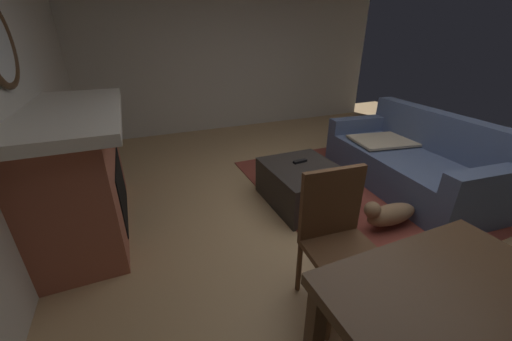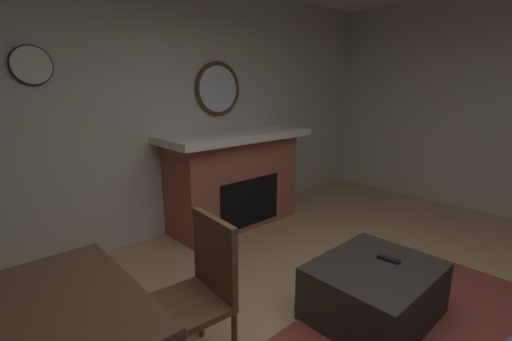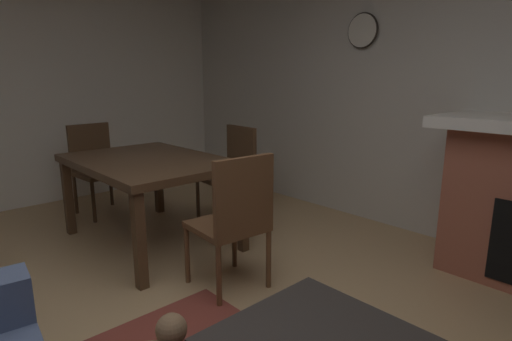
{
  "view_description": "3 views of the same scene",
  "coord_description": "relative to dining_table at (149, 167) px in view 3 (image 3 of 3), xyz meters",
  "views": [
    {
      "loc": [
        1.84,
        -1.91,
        1.67
      ],
      "look_at": [
        -0.29,
        -1.0,
        0.6
      ],
      "focal_mm": 20.45,
      "sensor_mm": 36.0,
      "label": 1
    },
    {
      "loc": [
        1.64,
        0.74,
        1.67
      ],
      "look_at": [
        -0.02,
        -1.07,
        1.07
      ],
      "focal_mm": 24.44,
      "sensor_mm": 36.0,
      "label": 2
    },
    {
      "loc": [
        -1.28,
        0.76,
        1.4
      ],
      "look_at": [
        0.48,
        -0.87,
        0.85
      ],
      "focal_mm": 28.52,
      "sensor_mm": 36.0,
      "label": 3
    }
  ],
  "objects": [
    {
      "name": "wall_back_fireplace_side",
      "position": [
        -1.78,
        -1.95,
        0.75
      ],
      "size": [
        7.75,
        0.12,
        2.82
      ],
      "primitive_type": "cube",
      "color": "beige",
      "rests_on": "ground"
    },
    {
      "name": "dining_table",
      "position": [
        0.0,
        0.0,
        0.0
      ],
      "size": [
        1.48,
        1.03,
        0.74
      ],
      "color": "#513823",
      "rests_on": "ground"
    },
    {
      "name": "dining_chair_south",
      "position": [
        -0.01,
        -0.91,
        -0.14
      ],
      "size": [
        0.47,
        0.47,
        0.93
      ],
      "color": "#513823",
      "rests_on": "ground"
    },
    {
      "name": "dining_chair_east",
      "position": [
        1.13,
        0.01,
        -0.14
      ],
      "size": [
        0.48,
        0.48,
        0.93
      ],
      "color": "#513823",
      "rests_on": "ground"
    },
    {
      "name": "dining_chair_west",
      "position": [
        -1.13,
        0.01,
        -0.14
      ],
      "size": [
        0.47,
        0.47,
        0.93
      ],
      "color": "brown",
      "rests_on": "ground"
    },
    {
      "name": "wall_clock",
      "position": [
        -0.8,
        -1.86,
        1.17
      ],
      "size": [
        0.33,
        0.03,
        0.33
      ],
      "color": "silver"
    }
  ]
}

